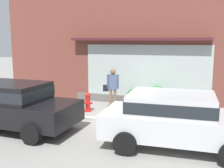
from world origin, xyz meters
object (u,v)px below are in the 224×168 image
(fire_hydrant, at_px, (88,102))
(parked_car_silver, at_px, (176,117))
(pedestrian_with_handbag, at_px, (112,85))
(parked_car_black, at_px, (14,103))
(potted_plant_window_center, at_px, (157,95))
(potted_plant_by_entrance, at_px, (132,97))
(potted_plant_corner_tall, at_px, (50,91))

(fire_hydrant, distance_m, parked_car_silver, 4.79)
(fire_hydrant, distance_m, pedestrian_with_handbag, 1.28)
(parked_car_silver, relative_size, parked_car_black, 1.02)
(potted_plant_window_center, bearing_deg, parked_car_silver, -74.60)
(fire_hydrant, bearing_deg, potted_plant_by_entrance, 48.64)
(parked_car_black, bearing_deg, parked_car_silver, 3.38)
(potted_plant_window_center, height_order, potted_plant_corner_tall, potted_plant_window_center)
(potted_plant_corner_tall, bearing_deg, parked_car_black, -73.22)
(fire_hydrant, distance_m, potted_plant_window_center, 3.13)
(parked_car_silver, xyz_separation_m, parked_car_black, (-5.26, -0.14, 0.02))
(potted_plant_by_entrance, bearing_deg, fire_hydrant, -131.36)
(pedestrian_with_handbag, xyz_separation_m, parked_car_silver, (3.01, -3.48, -0.17))
(pedestrian_with_handbag, distance_m, potted_plant_by_entrance, 1.37)
(parked_car_silver, distance_m, parked_car_black, 5.26)
(fire_hydrant, relative_size, potted_plant_corner_tall, 0.84)
(potted_plant_by_entrance, bearing_deg, parked_car_black, -121.98)
(parked_car_silver, bearing_deg, potted_plant_by_entrance, 115.61)
(parked_car_black, xyz_separation_m, potted_plant_by_entrance, (2.90, 4.64, -0.51))
(fire_hydrant, relative_size, parked_car_silver, 0.19)
(parked_car_black, xyz_separation_m, potted_plant_corner_tall, (-1.32, 4.37, -0.43))
(potted_plant_window_center, bearing_deg, parked_car_black, -131.44)
(pedestrian_with_handbag, distance_m, parked_car_silver, 4.60)
(fire_hydrant, bearing_deg, potted_plant_corner_tall, 151.98)
(pedestrian_with_handbag, xyz_separation_m, potted_plant_window_center, (1.79, 0.95, -0.50))
(potted_plant_by_entrance, bearing_deg, parked_car_silver, -62.31)
(parked_car_black, relative_size, potted_plant_corner_tall, 4.35)
(parked_car_silver, bearing_deg, potted_plant_corner_tall, 145.22)
(fire_hydrant, xyz_separation_m, potted_plant_corner_tall, (-2.71, 1.44, 0.05))
(potted_plant_corner_tall, bearing_deg, potted_plant_by_entrance, 3.76)
(pedestrian_with_handbag, bearing_deg, parked_car_silver, 116.73)
(fire_hydrant, bearing_deg, pedestrian_with_handbag, 38.85)
(parked_car_black, bearing_deg, potted_plant_window_center, 50.39)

